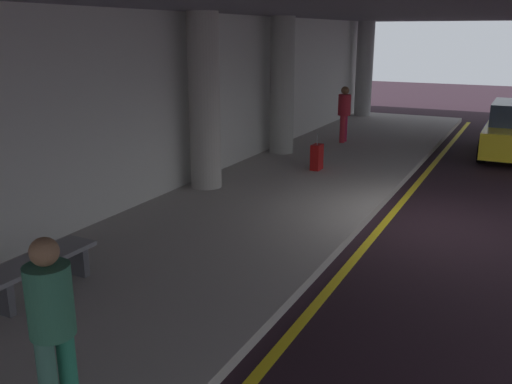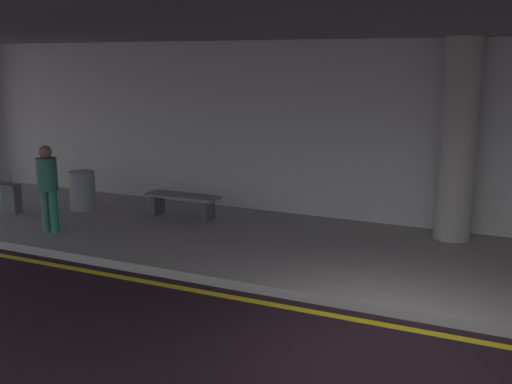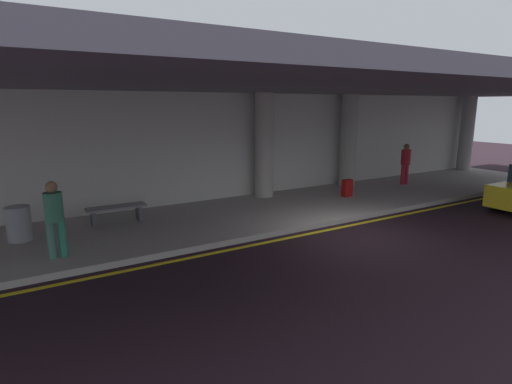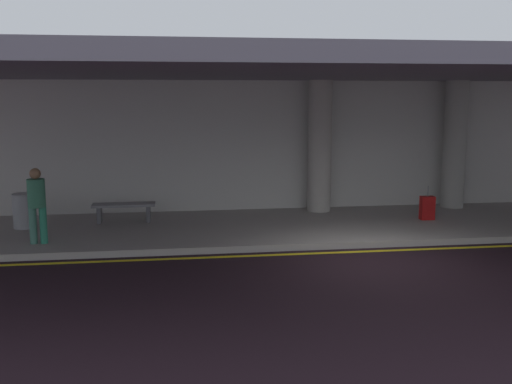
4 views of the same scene
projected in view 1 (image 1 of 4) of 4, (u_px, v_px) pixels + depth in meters
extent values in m
plane|color=black|center=(428.00, 225.00, 10.17)|extent=(60.00, 60.00, 0.00)
cube|color=#9B9591|center=(274.00, 199.00, 11.48)|extent=(26.00, 4.20, 0.15)
cube|color=yellow|center=(388.00, 219.00, 10.48)|extent=(26.00, 0.14, 0.01)
cylinder|color=#A09B93|center=(205.00, 102.00, 11.65)|extent=(0.66, 0.66, 3.65)
cylinder|color=gray|center=(282.00, 86.00, 15.09)|extent=(0.66, 0.66, 3.65)
cylinder|color=#969494|center=(364.00, 69.00, 21.96)|extent=(0.66, 0.66, 3.65)
cube|color=slate|center=(300.00, 0.00, 10.19)|extent=(28.00, 13.20, 0.30)
cube|color=#BBB9B3|center=(179.00, 104.00, 11.94)|extent=(26.00, 0.30, 3.80)
cylinder|color=black|center=(491.00, 135.00, 17.28)|extent=(0.64, 0.22, 0.64)
cylinder|color=black|center=(482.00, 151.00, 14.95)|extent=(0.64, 0.22, 0.64)
cylinder|color=#A31C28|center=(342.00, 129.00, 16.83)|extent=(0.16, 0.16, 0.82)
cylinder|color=maroon|center=(345.00, 128.00, 17.02)|extent=(0.16, 0.16, 0.82)
cylinder|color=maroon|center=(344.00, 105.00, 16.73)|extent=(0.38, 0.38, 0.62)
sphere|color=brown|center=(345.00, 90.00, 16.61)|extent=(0.24, 0.24, 0.24)
cylinder|color=#3E7161|center=(48.00, 384.00, 4.66)|extent=(0.16, 0.16, 0.82)
cylinder|color=#277C5E|center=(68.00, 370.00, 4.85)|extent=(0.16, 0.16, 0.82)
cylinder|color=#316F53|center=(50.00, 301.00, 4.56)|extent=(0.38, 0.38, 0.62)
sphere|color=#8C6647|center=(44.00, 252.00, 4.44)|extent=(0.24, 0.24, 0.24)
cube|color=maroon|center=(317.00, 157.00, 13.55)|extent=(0.36, 0.22, 0.62)
cylinder|color=slate|center=(317.00, 139.00, 13.43)|extent=(0.02, 0.02, 0.28)
cube|color=slate|center=(39.00, 260.00, 7.09)|extent=(1.60, 0.50, 0.06)
cube|color=#4C4C51|center=(0.00, 297.00, 6.63)|extent=(0.10, 0.40, 0.42)
cube|color=#4C4C51|center=(75.00, 260.00, 7.69)|extent=(0.10, 0.40, 0.42)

